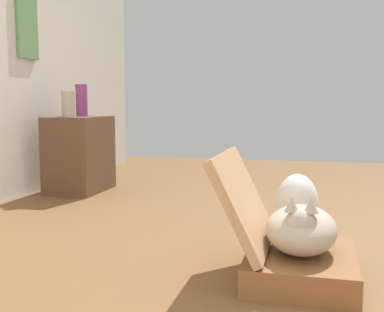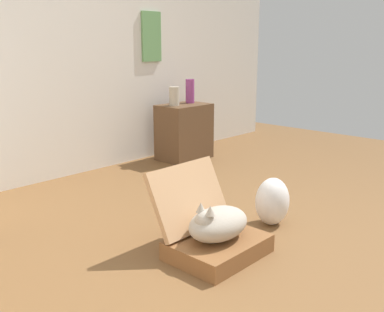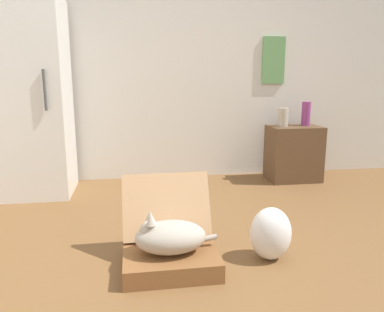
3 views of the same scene
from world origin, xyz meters
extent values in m
plane|color=brown|center=(0.00, 0.00, 0.00)|extent=(7.68, 7.68, 0.00)
cube|color=silver|center=(0.00, 2.26, 1.30)|extent=(6.40, 0.12, 2.60)
cube|color=#619759|center=(1.21, 2.19, 1.30)|extent=(0.26, 0.02, 0.52)
cube|color=brown|center=(-0.18, 0.08, 0.06)|extent=(0.56, 0.43, 0.11)
cube|color=tan|center=(-0.18, 0.32, 0.31)|extent=(0.56, 0.22, 0.40)
ellipsoid|color=#B2A899|center=(-0.18, 0.08, 0.20)|extent=(0.42, 0.28, 0.19)
sphere|color=#B2A899|center=(-0.29, 0.08, 0.25)|extent=(0.13, 0.13, 0.13)
cone|color=#B2A899|center=(-0.29, 0.05, 0.33)|extent=(0.06, 0.06, 0.06)
cone|color=#B2A899|center=(-0.29, 0.12, 0.33)|extent=(0.06, 0.06, 0.06)
cylinder|color=#B2A899|center=(0.01, 0.12, 0.15)|extent=(0.20, 0.03, 0.07)
ellipsoid|color=white|center=(0.45, 0.12, 0.17)|extent=(0.26, 0.22, 0.33)
cube|color=silver|center=(-1.31, 1.80, 0.92)|extent=(0.66, 0.65, 1.84)
cylinder|color=#4C4C4C|center=(-1.11, 1.46, 1.01)|extent=(0.02, 0.02, 0.35)
cube|color=brown|center=(1.36, 1.85, 0.30)|extent=(0.55, 0.38, 0.60)
cylinder|color=#B7AD99|center=(1.22, 1.86, 0.70)|extent=(0.11, 0.11, 0.20)
cylinder|color=#8C387A|center=(1.50, 1.89, 0.73)|extent=(0.10, 0.10, 0.26)
camera|label=1|loc=(-2.10, 0.05, 0.71)|focal=44.71mm
camera|label=2|loc=(-2.06, -1.47, 1.23)|focal=41.72mm
camera|label=3|loc=(-0.38, -1.97, 1.12)|focal=35.24mm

